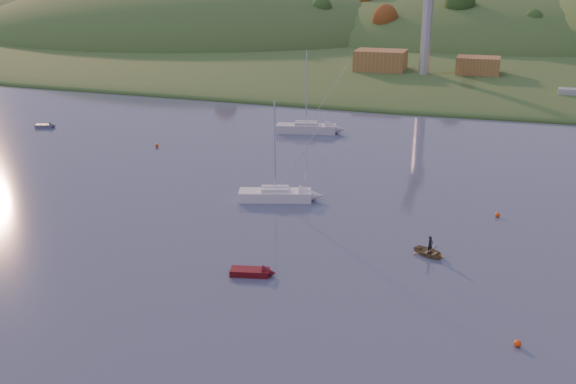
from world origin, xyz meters
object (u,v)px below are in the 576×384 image
(sailboat_far, at_px, (306,127))
(grey_dinghy, at_px, (48,126))
(sailboat_near, at_px, (275,194))
(canoe, at_px, (430,252))
(red_tender, at_px, (259,272))

(sailboat_far, distance_m, grey_dinghy, 41.66)
(sailboat_near, xyz_separation_m, grey_dinghy, (-46.10, 21.48, -0.47))
(sailboat_far, distance_m, canoe, 46.73)
(canoe, relative_size, red_tender, 0.76)
(sailboat_near, xyz_separation_m, sailboat_far, (-5.53, 30.96, 0.08))
(sailboat_far, height_order, red_tender, sailboat_far)
(sailboat_far, xyz_separation_m, canoe, (23.33, -40.49, -0.49))
(grey_dinghy, bearing_deg, sailboat_near, -43.17)
(canoe, xyz_separation_m, grey_dinghy, (-63.89, 31.01, -0.06))
(red_tender, distance_m, grey_dinghy, 64.28)
(red_tender, xyz_separation_m, grey_dinghy, (-50.81, 39.37, -0.02))
(sailboat_near, height_order, sailboat_far, sailboat_far)
(sailboat_near, bearing_deg, sailboat_far, 83.03)
(sailboat_far, bearing_deg, red_tender, -90.63)
(red_tender, relative_size, grey_dinghy, 1.15)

